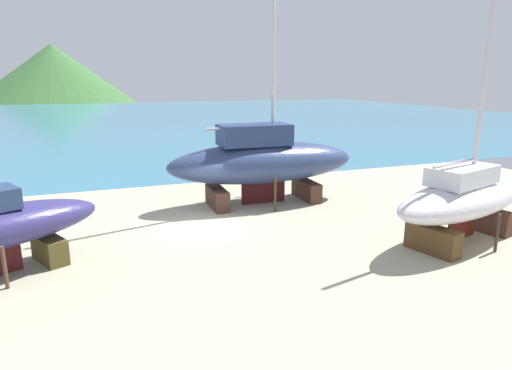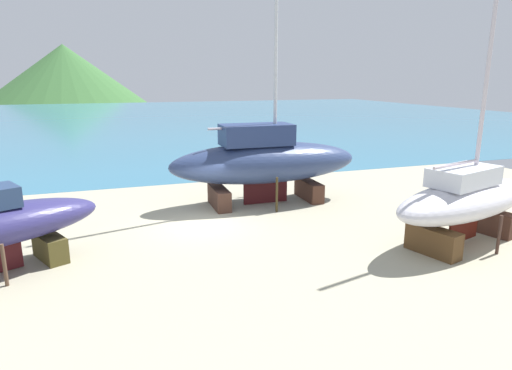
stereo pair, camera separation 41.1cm
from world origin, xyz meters
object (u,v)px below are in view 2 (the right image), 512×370
(sailboat_large_starboard, at_px, (265,161))
(sailboat_small_center, at_px, (466,200))
(worker, at_px, (263,165))
(barrel_ochre, at_px, (467,201))

(sailboat_large_starboard, bearing_deg, sailboat_small_center, -54.97)
(worker, distance_m, barrel_ochre, 12.48)
(sailboat_small_center, bearing_deg, barrel_ochre, 28.47)
(barrel_ochre, bearing_deg, sailboat_small_center, -135.49)
(sailboat_large_starboard, xyz_separation_m, barrel_ochre, (9.76, -3.91, -2.02))
(barrel_ochre, bearing_deg, worker, 128.85)
(sailboat_large_starboard, height_order, barrel_ochre, sailboat_large_starboard)
(sailboat_large_starboard, xyz_separation_m, sailboat_small_center, (5.53, -8.08, -0.46))
(sailboat_large_starboard, distance_m, barrel_ochre, 10.71)
(sailboat_small_center, xyz_separation_m, worker, (-3.58, 13.87, -0.93))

